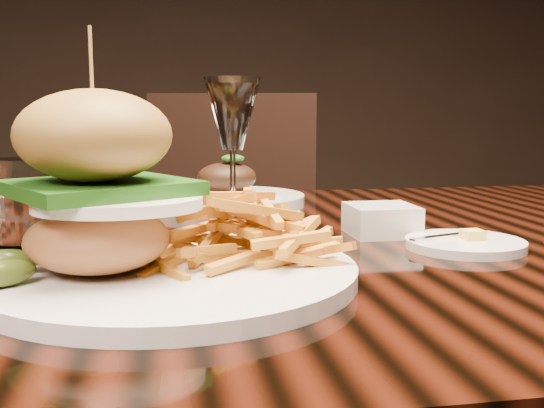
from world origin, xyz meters
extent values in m
plane|color=brown|center=(0.00, 3.50, 1.40)|extent=(6.00, 0.00, 6.00)
cube|color=black|center=(0.00, 0.00, 0.73)|extent=(1.60, 0.90, 0.04)
cylinder|color=silver|center=(-0.16, -0.18, 0.76)|extent=(0.34, 0.34, 0.01)
ellipsoid|color=brown|center=(-0.23, -0.19, 0.79)|extent=(0.12, 0.12, 0.06)
ellipsoid|color=white|center=(-0.21, -0.20, 0.83)|extent=(0.14, 0.11, 0.01)
ellipsoid|color=orange|center=(-0.18, -0.21, 0.83)|extent=(0.03, 0.03, 0.01)
cube|color=#27681A|center=(-0.23, -0.19, 0.84)|extent=(0.19, 0.18, 0.01)
ellipsoid|color=brown|center=(-0.23, -0.19, 0.88)|extent=(0.13, 0.13, 0.08)
cylinder|color=#9F7F4A|center=(-0.23, -0.19, 0.92)|extent=(0.00, 0.00, 0.10)
ellipsoid|color=#2C3C10|center=(-0.30, -0.23, 0.78)|extent=(0.06, 0.05, 0.02)
ellipsoid|color=#2C3C10|center=(-0.30, -0.19, 0.78)|extent=(0.06, 0.03, 0.02)
cylinder|color=silver|center=(0.16, -0.09, 0.76)|extent=(0.13, 0.13, 0.01)
cube|color=#F8D251|center=(0.17, -0.09, 0.77)|extent=(0.02, 0.02, 0.01)
cube|color=silver|center=(0.15, -0.08, 0.76)|extent=(0.11, 0.05, 0.00)
cube|color=silver|center=(0.10, 0.00, 0.77)|extent=(0.10, 0.10, 0.04)
cylinder|color=white|center=(-0.08, 0.05, 0.75)|extent=(0.07, 0.07, 0.00)
cylinder|color=white|center=(-0.08, 0.05, 0.80)|extent=(0.01, 0.01, 0.10)
cone|color=white|center=(-0.08, 0.05, 0.90)|extent=(0.07, 0.07, 0.09)
cylinder|color=white|center=(-0.31, -0.01, 0.80)|extent=(0.07, 0.07, 0.10)
cylinder|color=silver|center=(-0.06, 0.28, 0.76)|extent=(0.25, 0.25, 0.02)
cylinder|color=silver|center=(-0.06, 0.28, 0.76)|extent=(0.18, 0.18, 0.02)
ellipsoid|color=black|center=(-0.06, 0.28, 0.80)|extent=(0.10, 0.08, 0.05)
ellipsoid|color=#27681A|center=(-0.06, 0.27, 0.83)|extent=(0.04, 0.03, 0.01)
cube|color=black|center=(-0.02, 0.80, 0.45)|extent=(0.56, 0.56, 0.06)
cube|color=black|center=(0.03, 1.00, 0.70)|extent=(0.46, 0.17, 0.50)
cylinder|color=black|center=(-0.16, 1.03, 0.23)|extent=(0.04, 0.04, 0.45)
cylinder|color=black|center=(0.21, 0.94, 0.23)|extent=(0.04, 0.04, 0.45)
camera|label=1|loc=(-0.17, -0.74, 0.90)|focal=42.00mm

